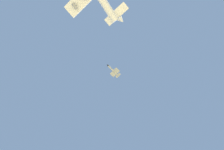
{
  "coord_description": "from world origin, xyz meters",
  "views": [
    {
      "loc": [
        28.75,
        69.71,
        3.61
      ],
      "look_at": [
        26.46,
        51.3,
        82.95
      ],
      "focal_mm": 28.81,
      "sensor_mm": 36.0,
      "label": 1
    }
  ],
  "objects": [
    {
      "name": "chase_jet_trailing",
      "position": [
        23.44,
        37.88,
        156.76
      ],
      "size": [
        13.74,
        11.74,
        4.0
      ],
      "rotation": [
        0.0,
        0.0,
        0.67
      ],
      "color": "#999EA3"
    }
  ]
}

